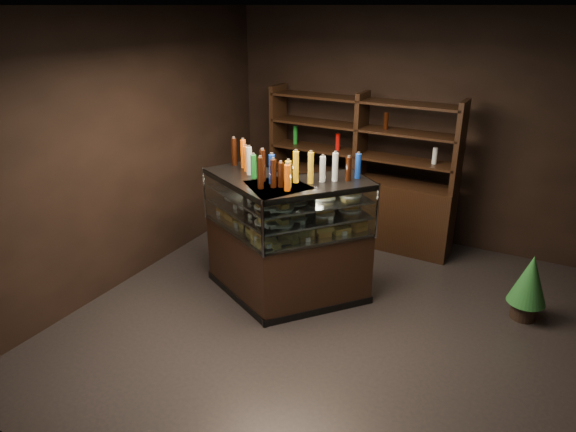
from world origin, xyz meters
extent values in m
plane|color=black|center=(0.00, 0.00, 0.00)|extent=(5.00, 5.00, 0.00)
cube|color=black|center=(0.00, 2.50, 1.50)|extent=(5.00, 0.02, 3.00)
cube|color=black|center=(0.00, -2.50, 1.50)|extent=(5.00, 0.02, 3.00)
cube|color=black|center=(-2.50, 0.00, 1.50)|extent=(0.02, 5.00, 3.00)
cube|color=black|center=(0.00, 0.00, 3.00)|extent=(5.00, 5.00, 0.02)
cube|color=black|center=(-0.41, 0.28, 0.40)|extent=(1.26, 1.32, 0.80)
cube|color=black|center=(-0.41, 0.28, 0.04)|extent=(1.29, 1.36, 0.08)
cube|color=black|center=(-0.41, 0.28, 1.33)|extent=(1.26, 1.32, 0.06)
cube|color=silver|center=(-0.41, 0.28, 0.81)|extent=(1.19, 1.25, 0.02)
cube|color=silver|center=(-0.41, 0.28, 0.99)|extent=(1.19, 1.25, 0.02)
cube|color=silver|center=(-0.41, 0.28, 1.16)|extent=(1.19, 1.25, 0.02)
cube|color=white|center=(-0.17, 0.07, 1.08)|extent=(0.80, 0.93, 0.56)
cylinder|color=silver|center=(0.22, 0.54, 1.08)|extent=(0.03, 0.03, 0.58)
cylinder|color=silver|center=(-0.57, -0.38, 1.08)|extent=(0.03, 0.03, 0.58)
cube|color=black|center=(-0.97, 0.17, 0.40)|extent=(1.36, 1.10, 0.80)
cube|color=black|center=(-0.97, 0.17, 0.04)|extent=(1.40, 1.14, 0.08)
cube|color=black|center=(-0.97, 0.17, 1.33)|extent=(1.36, 1.10, 0.06)
cube|color=silver|center=(-0.97, 0.17, 0.81)|extent=(1.30, 1.04, 0.02)
cube|color=silver|center=(-0.97, 0.17, 0.99)|extent=(1.30, 1.04, 0.02)
cube|color=silver|center=(-0.97, 0.17, 1.16)|extent=(1.30, 1.04, 0.02)
cube|color=white|center=(-1.12, -0.11, 1.08)|extent=(1.08, 0.57, 0.56)
cylinder|color=silver|center=(-0.57, -0.38, 1.08)|extent=(0.03, 0.03, 0.58)
cylinder|color=silver|center=(-1.65, 0.18, 1.08)|extent=(0.03, 0.03, 0.58)
cube|color=#DD9A4F|center=(-0.72, -0.13, 0.85)|extent=(0.19, 0.20, 0.06)
cube|color=#DD9A4F|center=(-0.59, 0.02, 0.85)|extent=(0.19, 0.20, 0.06)
cube|color=#DD9A4F|center=(-0.45, 0.18, 0.85)|extent=(0.19, 0.20, 0.06)
cube|color=#DD9A4F|center=(-0.32, 0.33, 0.85)|extent=(0.19, 0.20, 0.06)
cube|color=#DD9A4F|center=(-0.19, 0.49, 0.85)|extent=(0.19, 0.20, 0.06)
cube|color=#DD9A4F|center=(-0.05, 0.65, 0.85)|extent=(0.19, 0.20, 0.06)
cylinder|color=white|center=(-0.71, -0.08, 1.01)|extent=(0.24, 0.24, 0.02)
cube|color=#DD9A4F|center=(-0.71, -0.08, 1.05)|extent=(0.17, 0.18, 0.05)
cylinder|color=white|center=(-0.51, 0.16, 1.01)|extent=(0.24, 0.24, 0.02)
cube|color=#DD9A4F|center=(-0.51, 0.16, 1.05)|extent=(0.17, 0.18, 0.05)
cylinder|color=white|center=(-0.31, 0.39, 1.01)|extent=(0.24, 0.24, 0.02)
cube|color=#DD9A4F|center=(-0.31, 0.39, 1.05)|extent=(0.17, 0.18, 0.05)
cylinder|color=white|center=(-0.11, 0.63, 1.01)|extent=(0.24, 0.24, 0.02)
cube|color=#DD9A4F|center=(-0.11, 0.63, 1.05)|extent=(0.17, 0.18, 0.05)
cylinder|color=white|center=(-0.71, -0.08, 1.18)|extent=(0.24, 0.24, 0.02)
cube|color=#DD9A4F|center=(-0.71, -0.08, 1.22)|extent=(0.17, 0.18, 0.05)
cylinder|color=white|center=(-0.51, 0.16, 1.18)|extent=(0.24, 0.24, 0.02)
cube|color=#DD9A4F|center=(-0.51, 0.16, 1.22)|extent=(0.17, 0.18, 0.05)
cylinder|color=white|center=(-0.31, 0.39, 1.18)|extent=(0.24, 0.24, 0.02)
cube|color=#DD9A4F|center=(-0.31, 0.39, 1.22)|extent=(0.17, 0.18, 0.05)
cylinder|color=white|center=(-0.11, 0.63, 1.18)|extent=(0.24, 0.24, 0.02)
cube|color=#DD9A4F|center=(-0.11, 0.63, 1.22)|extent=(0.17, 0.18, 0.05)
cube|color=#DD9A4F|center=(-1.44, 0.38, 0.85)|extent=(0.20, 0.16, 0.06)
cube|color=#DD9A4F|center=(-1.26, 0.28, 0.85)|extent=(0.20, 0.16, 0.06)
cube|color=#DD9A4F|center=(-1.08, 0.19, 0.85)|extent=(0.20, 0.16, 0.06)
cube|color=#DD9A4F|center=(-0.90, 0.09, 0.85)|extent=(0.20, 0.16, 0.06)
cube|color=#DD9A4F|center=(-0.72, 0.00, 0.85)|extent=(0.20, 0.16, 0.06)
cube|color=#DD9A4F|center=(-0.53, -0.10, 0.85)|extent=(0.20, 0.16, 0.06)
cylinder|color=white|center=(-1.38, 0.38, 1.01)|extent=(0.24, 0.24, 0.02)
cube|color=#DD9A4F|center=(-1.38, 0.38, 1.05)|extent=(0.19, 0.15, 0.05)
cylinder|color=white|center=(-1.11, 0.24, 1.01)|extent=(0.24, 0.24, 0.02)
cube|color=#DD9A4F|center=(-1.11, 0.24, 1.05)|extent=(0.19, 0.15, 0.05)
cylinder|color=white|center=(-0.84, 0.10, 1.01)|extent=(0.24, 0.24, 0.02)
cube|color=#DD9A4F|center=(-0.84, 0.10, 1.05)|extent=(0.19, 0.15, 0.05)
cylinder|color=white|center=(-0.56, -0.05, 1.01)|extent=(0.24, 0.24, 0.02)
cube|color=#DD9A4F|center=(-0.56, -0.05, 1.05)|extent=(0.19, 0.15, 0.05)
cylinder|color=white|center=(-1.38, 0.38, 1.18)|extent=(0.24, 0.24, 0.02)
cube|color=#DD9A4F|center=(-1.38, 0.38, 1.22)|extent=(0.19, 0.15, 0.05)
cylinder|color=white|center=(-1.11, 0.24, 1.18)|extent=(0.24, 0.24, 0.02)
cube|color=#DD9A4F|center=(-1.11, 0.24, 1.22)|extent=(0.19, 0.15, 0.05)
cylinder|color=white|center=(-0.84, 0.10, 1.18)|extent=(0.24, 0.24, 0.02)
cube|color=#DD9A4F|center=(-0.84, 0.10, 1.22)|extent=(0.19, 0.15, 0.05)
cylinder|color=white|center=(-0.56, -0.05, 1.18)|extent=(0.24, 0.24, 0.02)
cube|color=#DD9A4F|center=(-0.56, -0.05, 1.22)|extent=(0.19, 0.15, 0.05)
cylinder|color=yellow|center=(-0.74, -0.11, 1.50)|extent=(0.06, 0.06, 0.28)
cylinder|color=silver|center=(-0.74, -0.11, 1.65)|extent=(0.03, 0.03, 0.02)
cylinder|color=#D8590A|center=(-0.66, -0.01, 1.50)|extent=(0.06, 0.06, 0.28)
cylinder|color=silver|center=(-0.66, -0.01, 1.65)|extent=(0.03, 0.03, 0.02)
cylinder|color=#B20C0A|center=(-0.58, 0.08, 1.50)|extent=(0.06, 0.06, 0.28)
cylinder|color=silver|center=(-0.58, 0.08, 1.65)|extent=(0.03, 0.03, 0.02)
cylinder|color=black|center=(-0.49, 0.18, 1.50)|extent=(0.06, 0.06, 0.28)
cylinder|color=silver|center=(-0.49, 0.18, 1.65)|extent=(0.03, 0.03, 0.02)
cylinder|color=silver|center=(-0.41, 0.28, 1.50)|extent=(0.06, 0.06, 0.28)
cylinder|color=silver|center=(-0.41, 0.28, 1.65)|extent=(0.03, 0.03, 0.02)
cylinder|color=#147223|center=(-0.33, 0.37, 1.50)|extent=(0.06, 0.06, 0.28)
cylinder|color=silver|center=(-0.33, 0.37, 1.65)|extent=(0.03, 0.03, 0.02)
cylinder|color=#0F38B2|center=(-0.24, 0.47, 1.50)|extent=(0.06, 0.06, 0.28)
cylinder|color=silver|center=(-0.24, 0.47, 1.65)|extent=(0.03, 0.03, 0.02)
cylinder|color=yellow|center=(-0.16, 0.57, 1.50)|extent=(0.06, 0.06, 0.28)
cylinder|color=silver|center=(-0.16, 0.57, 1.65)|extent=(0.03, 0.03, 0.02)
cylinder|color=#D8590A|center=(-0.08, 0.67, 1.50)|extent=(0.06, 0.06, 0.28)
cylinder|color=silver|center=(-0.08, 0.67, 1.65)|extent=(0.03, 0.03, 0.02)
cylinder|color=yellow|center=(-1.43, 0.41, 1.50)|extent=(0.06, 0.06, 0.28)
cylinder|color=silver|center=(-1.43, 0.41, 1.65)|extent=(0.03, 0.03, 0.02)
cylinder|color=#D8590A|center=(-1.31, 0.35, 1.50)|extent=(0.06, 0.06, 0.28)
cylinder|color=silver|center=(-1.31, 0.35, 1.65)|extent=(0.03, 0.03, 0.02)
cylinder|color=#B20C0A|center=(-1.20, 0.29, 1.50)|extent=(0.06, 0.06, 0.28)
cylinder|color=silver|center=(-1.20, 0.29, 1.65)|extent=(0.03, 0.03, 0.02)
cylinder|color=black|center=(-1.09, 0.23, 1.50)|extent=(0.06, 0.06, 0.28)
cylinder|color=silver|center=(-1.09, 0.23, 1.65)|extent=(0.03, 0.03, 0.02)
cylinder|color=silver|center=(-0.97, 0.17, 1.50)|extent=(0.06, 0.06, 0.28)
cylinder|color=silver|center=(-0.97, 0.17, 1.65)|extent=(0.03, 0.03, 0.02)
cylinder|color=#147223|center=(-0.86, 0.11, 1.50)|extent=(0.06, 0.06, 0.28)
cylinder|color=silver|center=(-0.86, 0.11, 1.65)|extent=(0.03, 0.03, 0.02)
cylinder|color=#0F38B2|center=(-0.75, 0.05, 1.50)|extent=(0.06, 0.06, 0.28)
cylinder|color=silver|center=(-0.75, 0.05, 1.65)|extent=(0.03, 0.03, 0.02)
cylinder|color=yellow|center=(-0.63, -0.01, 1.50)|extent=(0.06, 0.06, 0.28)
cylinder|color=silver|center=(-0.63, -0.01, 1.65)|extent=(0.03, 0.03, 0.02)
cylinder|color=#D8590A|center=(-0.52, -0.07, 1.50)|extent=(0.06, 0.06, 0.28)
cylinder|color=silver|center=(-0.52, -0.07, 1.65)|extent=(0.03, 0.03, 0.02)
cylinder|color=black|center=(1.70, 1.01, 0.09)|extent=(0.25, 0.25, 0.19)
cone|color=#1A5D2A|center=(1.70, 1.01, 0.45)|extent=(0.38, 0.38, 0.53)
cone|color=#1A5D2A|center=(1.70, 1.01, 0.63)|extent=(0.30, 0.30, 0.37)
cube|color=black|center=(-0.54, 2.05, 0.45)|extent=(2.55, 0.51, 0.90)
cube|color=black|center=(-1.78, 2.09, 1.45)|extent=(0.07, 0.38, 1.10)
cube|color=black|center=(-0.54, 2.05, 1.45)|extent=(0.07, 0.38, 1.10)
cube|color=black|center=(0.70, 2.01, 1.45)|extent=(0.07, 0.38, 1.10)
cube|color=black|center=(-0.54, 2.05, 1.20)|extent=(2.50, 0.46, 0.03)
cube|color=black|center=(-0.54, 2.05, 1.55)|extent=(2.50, 0.46, 0.03)
cube|color=black|center=(-0.54, 2.05, 1.90)|extent=(2.50, 0.46, 0.03)
cylinder|color=yellow|center=(-1.50, 2.08, 1.32)|extent=(0.06, 0.06, 0.22)
cylinder|color=#D8590A|center=(-0.86, 2.06, 1.32)|extent=(0.06, 0.06, 0.22)
cylinder|color=#B20C0A|center=(-0.22, 2.04, 1.32)|extent=(0.06, 0.06, 0.22)
cylinder|color=black|center=(0.43, 2.02, 1.32)|extent=(0.06, 0.06, 0.22)
camera|label=1|loc=(1.66, -4.11, 3.00)|focal=32.00mm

